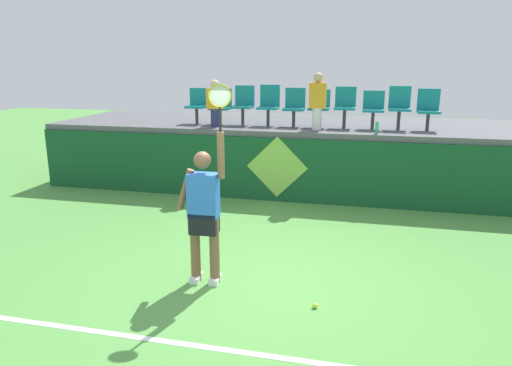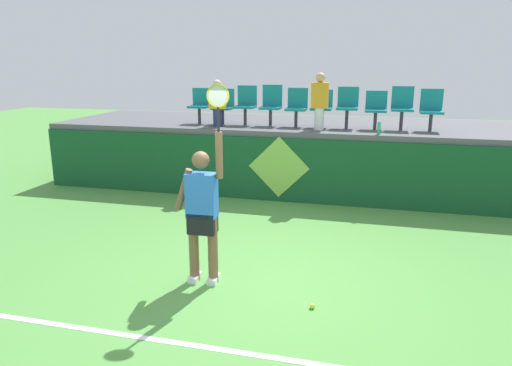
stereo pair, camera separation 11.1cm
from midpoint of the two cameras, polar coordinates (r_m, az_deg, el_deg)
The scene contains 20 objects.
ground_plane at distance 6.36m, azimuth -0.30°, elevation -11.88°, with size 40.00×40.00×0.00m, color #519342.
court_back_wall at distance 9.66m, azimuth 4.98°, elevation 1.55°, with size 11.71×0.20×1.33m, color #144C28.
spectator_platform at distance 11.01m, azimuth 6.23°, elevation 6.96°, with size 11.71×3.13×0.12m, color #56565B.
court_baseline_stripe at distance 5.05m, azimuth -4.72°, elevation -19.54°, with size 10.54×0.08×0.01m, color white.
tennis_player at distance 6.03m, azimuth -6.85°, elevation -3.31°, with size 0.75×0.27×2.58m.
tennis_ball at distance 5.76m, azimuth 6.62°, elevation -14.59°, with size 0.07×0.07×0.07m, color #D1E533.
water_bottle at distance 9.50m, azimuth 14.16°, elevation 6.51°, with size 0.06×0.06×0.24m, color #26B272.
stadium_chair_0 at distance 10.92m, azimuth -7.42°, elevation 9.55°, with size 0.44×0.42×0.79m.
stadium_chair_1 at distance 10.74m, azimuth -4.59°, elevation 9.46°, with size 0.44×0.42×0.79m.
stadium_chair_2 at distance 10.59m, azimuth -1.83°, elevation 9.69°, with size 0.44×0.42×0.86m.
stadium_chair_3 at distance 10.45m, azimuth 1.27°, elevation 9.65°, with size 0.44×0.42×0.89m.
stadium_chair_4 at distance 10.35m, azimuth 4.39°, elevation 9.40°, with size 0.44×0.42×0.83m.
stadium_chair_5 at distance 10.27m, azimuth 7.39°, elevation 9.30°, with size 0.44×0.42×0.80m.
stadium_chair_6 at distance 10.23m, azimuth 10.48°, elevation 9.35°, with size 0.44×0.42×0.87m.
stadium_chair_7 at distance 10.22m, azimuth 13.79°, elevation 8.92°, with size 0.44×0.42×0.79m.
stadium_chair_8 at distance 10.24m, azimuth 16.76°, elevation 9.03°, with size 0.44×0.42×0.89m.
stadium_chair_9 at distance 10.29m, azimuth 19.95°, elevation 8.61°, with size 0.44×0.42×0.84m.
spectator_0 at distance 10.33m, azimuth -5.32°, elevation 9.71°, with size 0.34×0.20×1.00m.
spectator_1 at distance 9.87m, azimuth 7.17°, elevation 9.99°, with size 0.34×0.20×1.17m.
wall_signage_mount at distance 9.80m, azimuth 2.21°, elevation -2.22°, with size 1.27×0.01×1.37m.
Camera 1 is at (1.29, -5.54, 2.83)m, focal length 32.87 mm.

